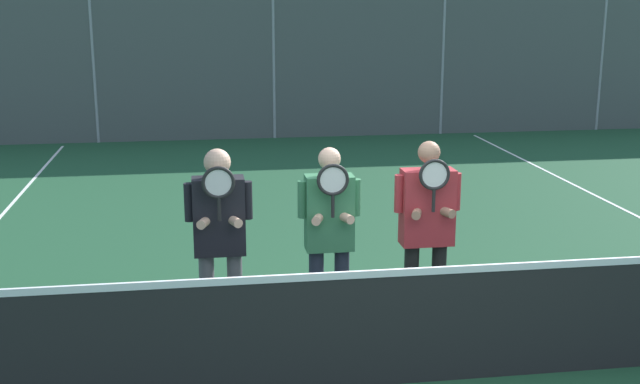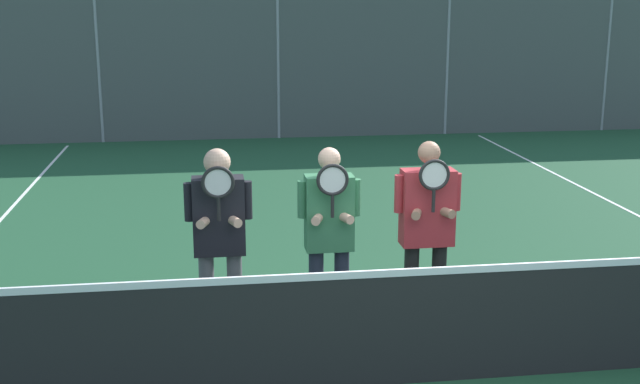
{
  "view_description": "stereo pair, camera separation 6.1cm",
  "coord_description": "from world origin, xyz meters",
  "views": [
    {
      "loc": [
        -1.59,
        -5.58,
        2.95
      ],
      "look_at": [
        -0.57,
        1.1,
        1.3
      ],
      "focal_mm": 45.0,
      "sensor_mm": 36.0,
      "label": 1
    },
    {
      "loc": [
        -1.53,
        -5.59,
        2.95
      ],
      "look_at": [
        -0.57,
        1.1,
        1.3
      ],
      "focal_mm": 45.0,
      "sensor_mm": 36.0,
      "label": 2
    }
  ],
  "objects": [
    {
      "name": "ground_plane",
      "position": [
        0.0,
        0.0,
        0.0
      ],
      "size": [
        120.0,
        120.0,
        0.0
      ],
      "primitive_type": "plane",
      "color": "#1E4C2D"
    },
    {
      "name": "player_center_left",
      "position": [
        -0.51,
        0.93,
        1.0
      ],
      "size": [
        0.54,
        0.34,
        1.72
      ],
      "color": "#232838",
      "rests_on": "ground_plane"
    },
    {
      "name": "tennis_net",
      "position": [
        0.0,
        0.0,
        0.49
      ],
      "size": [
        11.67,
        0.09,
        1.05
      ],
      "color": "gray",
      "rests_on": "ground_plane"
    },
    {
      "name": "hill_distant",
      "position": [
        0.0,
        55.63,
        0.0
      ],
      "size": [
        112.9,
        62.72,
        21.95
      ],
      "color": "#5B7551",
      "rests_on": "ground_plane"
    },
    {
      "name": "player_leftmost",
      "position": [
        -1.45,
        0.93,
        1.03
      ],
      "size": [
        0.57,
        0.34,
        1.73
      ],
      "color": "#56565B",
      "rests_on": "ground_plane"
    },
    {
      "name": "fence_back",
      "position": [
        0.0,
        11.34,
        1.6
      ],
      "size": [
        22.11,
        0.06,
        3.19
      ],
      "color": "gray",
      "rests_on": "ground_plane"
    },
    {
      "name": "clubhouse_building",
      "position": [
        -0.99,
        18.38,
        2.06
      ],
      "size": [
        23.43,
        5.5,
        4.07
      ],
      "color": "beige",
      "rests_on": "ground_plane"
    },
    {
      "name": "car_center",
      "position": [
        2.88,
        14.35,
        0.87
      ],
      "size": [
        4.39,
        2.02,
        1.69
      ],
      "color": "black",
      "rests_on": "ground_plane"
    },
    {
      "name": "car_right_of_center",
      "position": [
        7.83,
        14.39,
        0.9
      ],
      "size": [
        4.61,
        1.96,
        1.77
      ],
      "color": "#285638",
      "rests_on": "ground_plane"
    },
    {
      "name": "car_left_of_center",
      "position": [
        -1.79,
        14.13,
        0.95
      ],
      "size": [
        4.03,
        2.0,
        1.87
      ],
      "color": "slate",
      "rests_on": "ground_plane"
    },
    {
      "name": "player_center_right",
      "position": [
        0.34,
        0.9,
        1.03
      ],
      "size": [
        0.59,
        0.34,
        1.76
      ],
      "color": "black",
      "rests_on": "ground_plane"
    }
  ]
}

